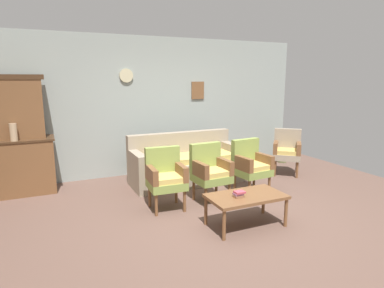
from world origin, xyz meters
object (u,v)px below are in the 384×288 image
wingback_chair_by_fireplace (287,150)px  book_stack_on_table (239,194)px  armchair_near_cabinet (165,176)px  side_cabinet (19,167)px  armchair_near_couch_end (251,164)px  floor_vase_by_wall (283,146)px  coffee_table (246,198)px  floral_couch (186,165)px  vase_on_cabinet (13,132)px  armchair_by_doorway (210,170)px

wingback_chair_by_fireplace → book_stack_on_table: size_ratio=6.40×
armchair_near_cabinet → book_stack_on_table: bearing=-59.3°
side_cabinet → armchair_near_couch_end: 3.84m
floor_vase_by_wall → coffee_table: bearing=-136.6°
armchair_near_couch_end → coffee_table: size_ratio=0.90×
floral_couch → armchair_near_cabinet: (-0.78, -1.04, 0.17)m
vase_on_cabinet → book_stack_on_table: vase_on_cabinet is taller
vase_on_cabinet → coffee_table: size_ratio=0.28×
book_stack_on_table → vase_on_cabinet: bearing=137.0°
floral_couch → armchair_near_couch_end: 1.26m
vase_on_cabinet → coffee_table: 3.72m
armchair_near_cabinet → armchair_by_doorway: (0.74, 0.00, 0.00)m
armchair_near_couch_end → floor_vase_by_wall: 2.37m
vase_on_cabinet → coffee_table: bearing=-41.3°
vase_on_cabinet → armchair_near_couch_end: size_ratio=0.31×
armchair_near_cabinet → armchair_by_doorway: bearing=0.4°
vase_on_cabinet → armchair_near_cabinet: size_ratio=0.31×
armchair_near_couch_end → floor_vase_by_wall: armchair_near_couch_end is taller
armchair_near_cabinet → wingback_chair_by_fireplace: (2.83, 0.70, 0.00)m
vase_on_cabinet → armchair_near_couch_end: bearing=-21.3°
vase_on_cabinet → floor_vase_by_wall: 5.44m
floral_couch → floor_vase_by_wall: 2.65m
coffee_table → vase_on_cabinet: bearing=138.7°
floral_couch → armchair_near_couch_end: (0.74, -1.00, 0.17)m
armchair_by_doorway → coffee_table: size_ratio=0.90×
side_cabinet → coffee_table: size_ratio=1.16×
armchair_near_cabinet → floor_vase_by_wall: (3.38, 1.50, -0.13)m
armchair_by_doorway → armchair_near_couch_end: bearing=2.7°
armchair_by_doorway → coffee_table: 1.01m
floral_couch → floor_vase_by_wall: bearing=9.8°
armchair_by_doorway → wingback_chair_by_fireplace: same height
side_cabinet → vase_on_cabinet: (-0.01, -0.18, 0.60)m
floral_couch → armchair_near_cabinet: size_ratio=2.28×
vase_on_cabinet → armchair_near_cabinet: bearing=-35.1°
armchair_near_cabinet → wingback_chair_by_fireplace: same height
side_cabinet → coffee_table: side_cabinet is taller
coffee_table → book_stack_on_table: 0.16m
vase_on_cabinet → floral_couch: 2.90m
armchair_near_cabinet → book_stack_on_table: (0.61, -1.03, -0.04)m
vase_on_cabinet → book_stack_on_table: size_ratio=1.99×
armchair_by_doorway → armchair_near_cabinet: bearing=-179.6°
coffee_table → floor_vase_by_wall: 3.64m
coffee_table → side_cabinet: bearing=136.5°
floral_couch → wingback_chair_by_fireplace: (2.05, -0.35, 0.17)m
floral_couch → wingback_chair_by_fireplace: 2.09m
side_cabinet → wingback_chair_by_fireplace: size_ratio=1.28×
vase_on_cabinet → armchair_by_doorway: bearing=-27.1°
wingback_chair_by_fireplace → coffee_table: 2.69m
floor_vase_by_wall → armchair_near_cabinet: bearing=-156.2°
side_cabinet → book_stack_on_table: 3.70m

